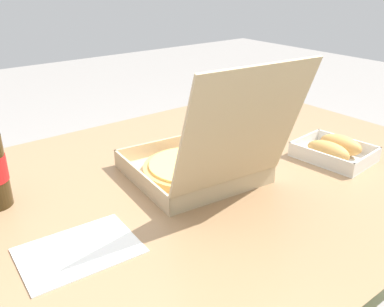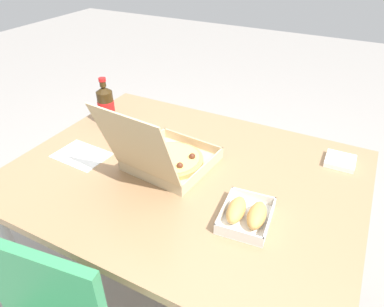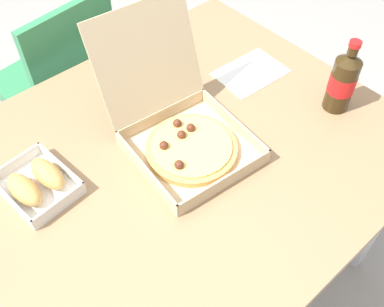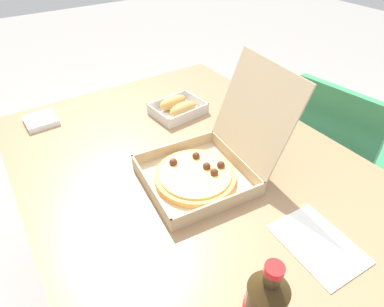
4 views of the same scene
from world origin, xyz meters
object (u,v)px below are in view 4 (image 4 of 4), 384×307
Objects in this scene: pizza_box_open at (206,164)px; bread_side_box at (178,107)px; napkin_pile at (41,121)px; chair at (337,154)px; paper_menu at (318,244)px.

bread_side_box is (-0.36, 0.12, -0.02)m from pizza_box_open.
pizza_box_open reaches higher than bread_side_box.
napkin_pile is (-0.22, -0.47, -0.02)m from bread_side_box.
pizza_box_open reaches higher than chair.
paper_menu is at bearing 24.53° from napkin_pile.
pizza_box_open is 2.05× the size of bread_side_box.
paper_menu is at bearing 13.60° from pizza_box_open.
pizza_box_open is 0.68m from napkin_pile.
chair is at bearing 58.42° from bread_side_box.
chair is 3.95× the size of paper_menu.
napkin_pile is (-0.58, -0.34, -0.04)m from pizza_box_open.
napkin_pile is at bearing -149.64° from pizza_box_open.
napkin_pile is at bearing -115.14° from bread_side_box.
paper_menu is 1.91× the size of napkin_pile.
pizza_box_open is at bearing -89.92° from chair.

